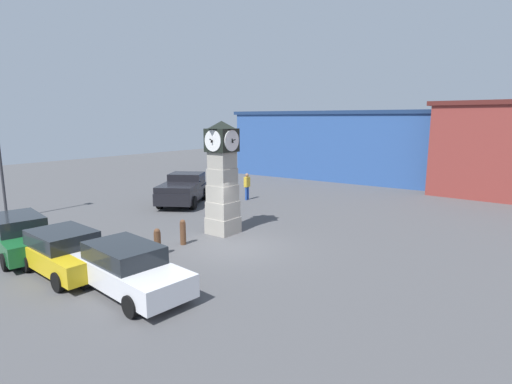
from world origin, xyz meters
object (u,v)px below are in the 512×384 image
(car_navy_sedan, at_px, (20,236))
(pedestrian_crossing_lot, at_px, (247,185))
(bollard_mid_row, at_px, (157,242))
(car_near_tower, at_px, (66,252))
(bollard_far_row, at_px, (183,232))
(car_by_building, at_px, (129,269))
(clock_tower, at_px, (222,179))
(pickup_truck, at_px, (183,189))
(bollard_near_tower, at_px, (137,256))

(car_navy_sedan, distance_m, pedestrian_crossing_lot, 13.94)
(bollard_mid_row, height_order, car_near_tower, car_near_tower)
(bollard_far_row, relative_size, car_by_building, 0.24)
(clock_tower, bearing_deg, bollard_far_row, -94.88)
(bollard_far_row, bearing_deg, car_navy_sedan, -130.69)
(pickup_truck, bearing_deg, car_by_building, -50.07)
(car_by_building, bearing_deg, pickup_truck, 129.93)
(car_near_tower, height_order, pickup_truck, pickup_truck)
(bollard_near_tower, distance_m, bollard_far_row, 3.04)
(bollard_near_tower, relative_size, bollard_far_row, 0.84)
(pedestrian_crossing_lot, bearing_deg, clock_tower, -59.98)
(car_navy_sedan, distance_m, pickup_truck, 10.76)
(car_by_building, distance_m, pickup_truck, 13.14)
(car_navy_sedan, distance_m, car_near_tower, 3.26)
(car_near_tower, relative_size, pickup_truck, 0.77)
(bollard_near_tower, height_order, car_by_building, car_by_building)
(bollard_far_row, distance_m, car_by_building, 4.85)
(car_navy_sedan, bearing_deg, pedestrian_crossing_lot, 88.43)
(bollard_near_tower, height_order, pedestrian_crossing_lot, pedestrian_crossing_lot)
(bollard_far_row, relative_size, car_navy_sedan, 0.24)
(car_by_building, height_order, pedestrian_crossing_lot, pedestrian_crossing_lot)
(bollard_far_row, distance_m, pedestrian_crossing_lot, 9.89)
(bollard_far_row, xyz_separation_m, car_near_tower, (-0.86, -4.65, 0.21))
(bollard_far_row, bearing_deg, bollard_near_tower, -74.92)
(bollard_mid_row, bearing_deg, bollard_far_row, 99.03)
(bollard_mid_row, bearing_deg, clock_tower, 90.73)
(pickup_truck, bearing_deg, clock_tower, -28.20)
(bollard_mid_row, height_order, pedestrian_crossing_lot, pedestrian_crossing_lot)
(car_by_building, bearing_deg, bollard_near_tower, 136.77)
(clock_tower, xyz_separation_m, car_by_building, (2.04, -6.64, -1.81))
(car_near_tower, relative_size, car_by_building, 0.90)
(clock_tower, distance_m, car_by_building, 7.18)
(bollard_mid_row, bearing_deg, pedestrian_crossing_lot, 110.37)
(clock_tower, bearing_deg, bollard_mid_row, -89.27)
(pickup_truck, xyz_separation_m, pedestrian_crossing_lot, (2.46, 3.38, 0.10))
(bollard_mid_row, height_order, bollard_far_row, same)
(bollard_near_tower, distance_m, car_by_building, 2.01)
(car_navy_sedan, bearing_deg, bollard_near_tower, 20.62)
(car_near_tower, height_order, car_by_building, car_by_building)
(bollard_near_tower, xyz_separation_m, car_near_tower, (-1.65, -1.71, 0.29))
(bollard_near_tower, height_order, car_navy_sedan, car_navy_sedan)
(bollard_near_tower, distance_m, car_navy_sedan, 5.25)
(clock_tower, height_order, bollard_far_row, clock_tower)
(clock_tower, relative_size, car_by_building, 1.14)
(car_near_tower, height_order, pedestrian_crossing_lot, pedestrian_crossing_lot)
(car_navy_sedan, xyz_separation_m, pedestrian_crossing_lot, (0.38, 13.94, 0.23))
(clock_tower, relative_size, bollard_near_tower, 5.64)
(clock_tower, xyz_separation_m, car_near_tower, (-1.06, -7.00, -1.81))
(clock_tower, relative_size, car_near_tower, 1.26)
(clock_tower, height_order, car_near_tower, clock_tower)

